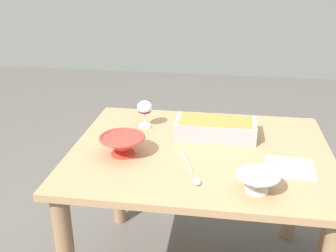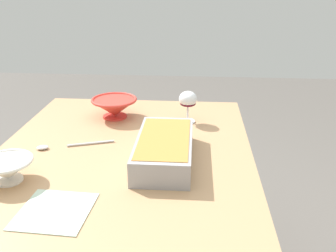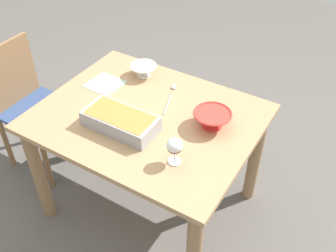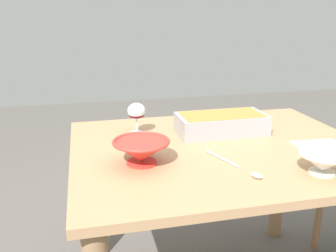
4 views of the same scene
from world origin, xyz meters
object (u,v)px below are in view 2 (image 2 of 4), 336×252
wine_glass (188,101)px  casserole_dish (164,148)px  small_bowl (7,169)px  dining_table (125,184)px  mixing_bowl (114,107)px  serving_spoon (61,146)px  napkin (55,211)px

wine_glass → casserole_dish: (0.37, -0.07, -0.05)m
small_bowl → dining_table: bearing=126.6°
wine_glass → small_bowl: bearing=-45.2°
mixing_bowl → serving_spoon: mixing_bowl is taller
dining_table → wine_glass: size_ratio=8.43×
wine_glass → serving_spoon: size_ratio=0.51×
dining_table → serving_spoon: (-0.01, -0.24, 0.15)m
mixing_bowl → serving_spoon: (0.33, -0.14, -0.04)m
dining_table → serving_spoon: bearing=-93.3°
dining_table → small_bowl: (0.24, -0.32, 0.18)m
dining_table → napkin: (0.39, -0.12, 0.14)m
small_bowl → serving_spoon: bearing=161.9°
wine_glass → mixing_bowl: wine_glass is taller
mixing_bowl → wine_glass: bearing=84.2°
dining_table → casserole_dish: casserole_dish is taller
wine_glass → napkin: wine_glass is taller
dining_table → wine_glass: wine_glass is taller
wine_glass → mixing_bowl: bearing=-95.8°
wine_glass → small_bowl: 0.78m
casserole_dish → small_bowl: (0.18, -0.48, -0.01)m
serving_spoon → wine_glass: bearing=122.3°
small_bowl → casserole_dish: bearing=110.4°
casserole_dish → mixing_bowl: 0.48m
casserole_dish → napkin: size_ratio=1.99×
casserole_dish → small_bowl: casserole_dish is taller
wine_glass → mixing_bowl: (-0.03, -0.33, -0.05)m
napkin → small_bowl: bearing=-126.3°
serving_spoon → mixing_bowl: bearing=157.5°
small_bowl → napkin: 0.26m
dining_table → mixing_bowl: size_ratio=5.82×
dining_table → mixing_bowl: (-0.34, -0.10, 0.19)m
mixing_bowl → small_bowl: 0.62m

